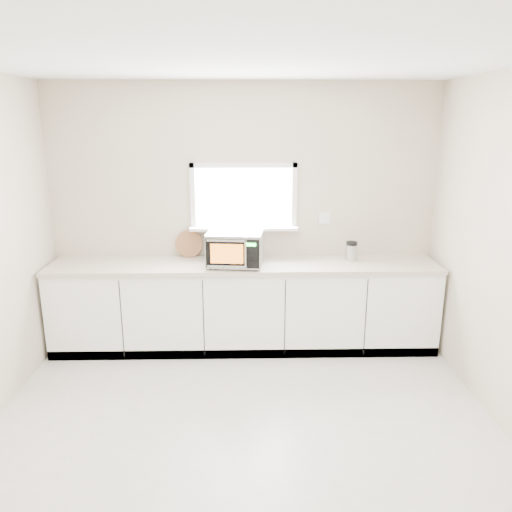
{
  "coord_description": "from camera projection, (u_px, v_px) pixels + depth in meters",
  "views": [
    {
      "loc": [
        0.02,
        -3.15,
        2.34
      ],
      "look_at": [
        0.12,
        1.55,
        1.03
      ],
      "focal_mm": 35.0,
      "sensor_mm": 36.0,
      "label": 1
    }
  ],
  "objects": [
    {
      "name": "ground",
      "position": [
        245.0,
        448.0,
        3.66
      ],
      "size": [
        4.0,
        4.0,
        0.0
      ],
      "primitive_type": "plane",
      "color": "beige",
      "rests_on": "ground"
    },
    {
      "name": "countertop",
      "position": [
        244.0,
        265.0,
        5.05
      ],
      "size": [
        3.92,
        0.64,
        0.04
      ],
      "primitive_type": "cube",
      "color": "beige",
      "rests_on": "cabinets"
    },
    {
      "name": "cabinets",
      "position": [
        244.0,
        307.0,
        5.18
      ],
      "size": [
        3.92,
        0.6,
        0.88
      ],
      "primitive_type": "cube",
      "color": "white",
      "rests_on": "ground"
    },
    {
      "name": "microwave",
      "position": [
        235.0,
        248.0,
        4.92
      ],
      "size": [
        0.57,
        0.48,
        0.34
      ],
      "rotation": [
        0.0,
        0.0,
        -0.1
      ],
      "color": "black",
      "rests_on": "countertop"
    },
    {
      "name": "knife_block",
      "position": [
        215.0,
        254.0,
        4.9
      ],
      "size": [
        0.15,
        0.22,
        0.3
      ],
      "rotation": [
        0.0,
        0.0,
        0.26
      ],
      "color": "#442418",
      "rests_on": "countertop"
    },
    {
      "name": "back_wall",
      "position": [
        244.0,
        214.0,
        5.22
      ],
      "size": [
        4.0,
        0.17,
        2.7
      ],
      "color": "beige",
      "rests_on": "ground"
    },
    {
      "name": "cutting_board",
      "position": [
        189.0,
        244.0,
        5.24
      ],
      "size": [
        0.28,
        0.07,
        0.28
      ],
      "primitive_type": "cylinder",
      "rotation": [
        1.4,
        0.0,
        0.0
      ],
      "color": "#935739",
      "rests_on": "countertop"
    },
    {
      "name": "coffee_grinder",
      "position": [
        351.0,
        251.0,
        5.12
      ],
      "size": [
        0.12,
        0.12,
        0.2
      ],
      "rotation": [
        0.0,
        0.0,
        0.04
      ],
      "color": "#AAACB1",
      "rests_on": "countertop"
    }
  ]
}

